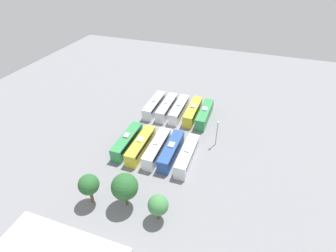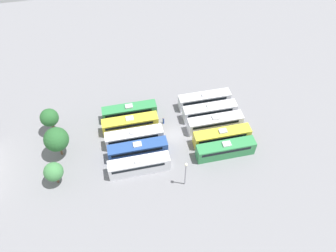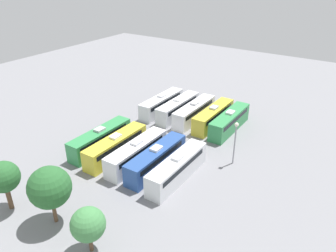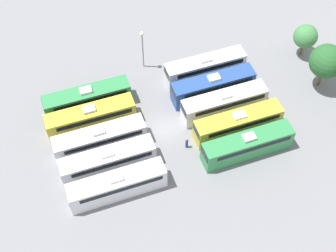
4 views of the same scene
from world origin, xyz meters
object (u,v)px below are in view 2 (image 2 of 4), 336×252
at_px(tree_1, 56,139).
at_px(bus_2, 215,123).
at_px(bus_7, 134,137).
at_px(bus_8, 130,124).
at_px(tree_0, 54,172).
at_px(bus_9, 129,112).
at_px(bus_4, 204,100).
at_px(bus_0, 225,149).
at_px(tree_2, 49,118).
at_px(bus_3, 210,111).
at_px(bus_1, 222,136).
at_px(worker_person, 163,121).
at_px(bus_6, 138,150).
at_px(light_pole, 186,170).
at_px(bus_5, 139,165).

bearing_deg(tree_1, bus_2, -89.87).
relative_size(bus_7, bus_8, 1.00).
relative_size(bus_8, tree_0, 2.23).
bearing_deg(bus_9, bus_4, -89.76).
bearing_deg(bus_0, tree_1, 77.55).
xyz_separation_m(tree_1, tree_2, (6.28, 1.47, -0.27)).
height_order(bus_0, bus_3, same).
relative_size(bus_4, bus_7, 1.00).
height_order(bus_1, tree_2, tree_2).
bearing_deg(bus_0, tree_2, 68.19).
relative_size(bus_0, bus_2, 1.00).
xyz_separation_m(bus_4, bus_7, (-7.33, 16.95, 0.00)).
bearing_deg(bus_2, worker_person, 70.33).
distance_m(bus_0, tree_2, 35.88).
height_order(bus_6, tree_0, tree_0).
bearing_deg(bus_4, light_pole, 154.02).
relative_size(bus_3, bus_6, 1.00).
distance_m(bus_1, bus_2, 3.80).
xyz_separation_m(bus_0, bus_4, (14.22, 0.13, 0.00)).
relative_size(bus_5, tree_1, 1.65).
height_order(bus_4, tree_1, tree_1).
height_order(bus_7, tree_0, tree_0).
bearing_deg(worker_person, bus_8, 91.27).
height_order(bus_4, tree_2, tree_2).
bearing_deg(tree_2, bus_6, -120.71).
height_order(bus_0, bus_7, same).
distance_m(bus_7, tree_1, 14.96).
bearing_deg(tree_2, bus_7, -111.64).
bearing_deg(tree_0, bus_6, -79.20).
bearing_deg(bus_7, bus_4, -66.61).
xyz_separation_m(bus_2, tree_1, (-0.07, 31.86, 2.96)).
height_order(bus_6, tree_1, tree_1).
xyz_separation_m(worker_person, tree_1, (-3.77, 21.53, 3.91)).
bearing_deg(bus_1, bus_7, 78.31).
height_order(tree_0, tree_1, tree_1).
bearing_deg(worker_person, bus_1, -125.37).
distance_m(bus_6, worker_person, 9.85).
bearing_deg(tree_1, tree_2, 13.17).
distance_m(bus_1, worker_person, 12.98).
bearing_deg(bus_9, bus_5, 179.33).
bearing_deg(bus_4, tree_2, 91.62).
relative_size(bus_6, worker_person, 6.69).
xyz_separation_m(bus_0, tree_0, (0.59, 32.52, 1.70)).
xyz_separation_m(bus_4, worker_person, (-3.45, 10.09, -0.95)).
bearing_deg(bus_5, tree_2, 50.09).
bearing_deg(light_pole, tree_2, 52.63).
xyz_separation_m(bus_0, tree_2, (13.29, 33.22, 2.69)).
height_order(bus_4, worker_person, bus_4).
bearing_deg(light_pole, bus_0, -62.70).
bearing_deg(bus_7, bus_0, -111.96).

